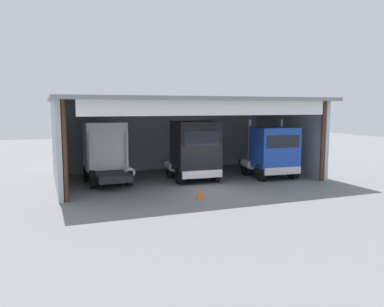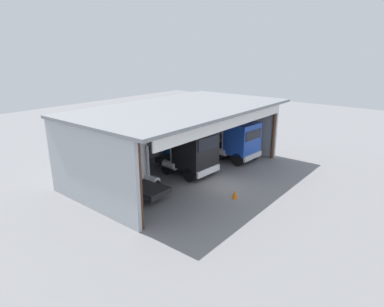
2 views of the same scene
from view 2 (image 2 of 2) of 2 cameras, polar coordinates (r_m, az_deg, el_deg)
ground_plane at (r=22.66m, az=5.75°, el=-5.55°), size 80.00×80.00×0.00m
workshop_shed at (r=24.47m, az=-3.74°, el=5.08°), size 16.19×9.23×5.10m
truck_white_yard_outside at (r=21.35m, az=-11.84°, el=-1.84°), size 2.59×4.95×3.64m
truck_black_center_bay at (r=23.71m, az=0.16°, el=0.61°), size 2.80×4.81×3.69m
truck_blue_left_bay at (r=27.19m, az=8.31°, el=2.17°), size 2.81×4.44×3.73m
oil_drum at (r=28.39m, az=-4.52°, el=0.27°), size 0.58×0.58×0.88m
tool_cart at (r=28.21m, az=-1.91°, el=0.34°), size 0.90×0.60×1.00m
traffic_cone at (r=20.71m, az=7.52°, el=-7.07°), size 0.36×0.36×0.56m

